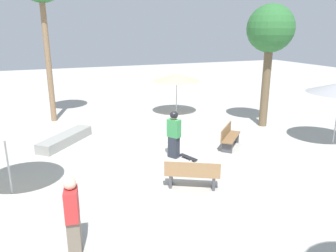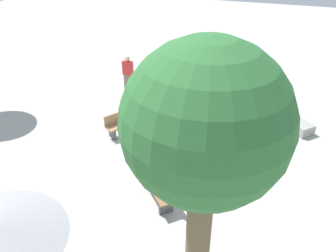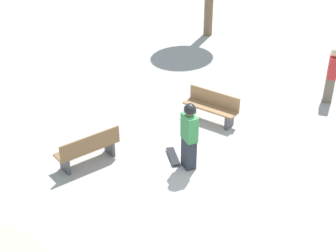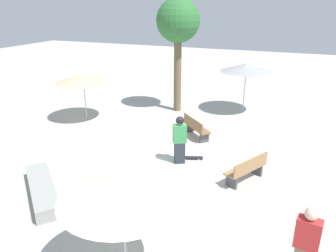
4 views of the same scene
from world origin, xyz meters
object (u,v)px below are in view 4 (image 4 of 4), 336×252
bench_near (247,169)px  shade_umbrella_cream (122,190)px  skater_main (180,138)px  concrete_ledge (42,190)px  bench_far (196,128)px  bystander_watching (306,245)px  palm_tree_far_back (178,23)px  shade_umbrella_grey (246,68)px  shade_umbrella_tan (83,78)px  skateboard (192,157)px

bench_near → shade_umbrella_cream: (-1.59, -4.87, 1.69)m
skater_main → bench_near: (2.40, -0.43, -0.50)m
concrete_ledge → bench_far: size_ratio=1.76×
bystander_watching → skater_main: bearing=-34.3°
palm_tree_far_back → shade_umbrella_cream: bearing=-74.6°
shade_umbrella_grey → bench_far: bearing=-106.7°
skater_main → bench_near: 2.49m
bench_far → palm_tree_far_back: palm_tree_far_back is taller
shade_umbrella_cream → shade_umbrella_tan: 10.19m
shade_umbrella_grey → shade_umbrella_tan: (-6.76, -4.00, -0.28)m
shade_umbrella_grey → shade_umbrella_tan: 7.86m
skater_main → palm_tree_far_back: bearing=80.9°
skateboard → palm_tree_far_back: size_ratio=0.15×
palm_tree_far_back → shade_umbrella_grey: bearing=17.3°
bench_far → shade_umbrella_cream: shade_umbrella_cream is taller
skater_main → concrete_ledge: (-2.97, -3.50, -0.73)m
shade_umbrella_cream → shade_umbrella_tan: size_ratio=0.94×
shade_umbrella_cream → palm_tree_far_back: size_ratio=0.43×
bench_near → bystander_watching: bearing=-125.5°
concrete_ledge → shade_umbrella_cream: (3.78, -1.79, 1.93)m
skater_main → bystander_watching: 5.68m
concrete_ledge → bystander_watching: bystander_watching is taller
shade_umbrella_grey → bystander_watching: shade_umbrella_grey is taller
skater_main → shade_umbrella_grey: size_ratio=0.67×
shade_umbrella_grey → palm_tree_far_back: size_ratio=0.46×
bench_far → skateboard: bearing=-31.8°
bystander_watching → bench_near: bearing=-54.6°
shade_umbrella_grey → shade_umbrella_tan: bearing=-149.4°
bench_near → shade_umbrella_cream: 5.40m
concrete_ledge → bench_near: bearing=29.8°
bench_near → palm_tree_far_back: palm_tree_far_back is taller
concrete_ledge → bench_near: (5.37, 3.08, 0.23)m
bench_far → shade_umbrella_cream: (0.98, -7.72, 1.69)m
shade_umbrella_tan → shade_umbrella_cream: bearing=-50.3°
bench_far → shade_umbrella_cream: bearing=-38.4°
bench_near → shade_umbrella_tan: (-8.10, 2.97, 1.59)m
skater_main → concrete_ledge: skater_main is taller
bench_far → palm_tree_far_back: size_ratio=0.26×
skateboard → bystander_watching: 5.81m
skater_main → palm_tree_far_back: palm_tree_far_back is taller
bench_near → bench_far: size_ratio=1.11×
shade_umbrella_grey → concrete_ledge: bearing=-111.9°
skater_main → bench_far: skater_main is taller
shade_umbrella_grey → shade_umbrella_cream: (-0.25, -11.84, -0.17)m
shade_umbrella_tan → skater_main: bearing=-24.0°
bench_far → palm_tree_far_back: (-2.00, 3.11, 3.92)m
shade_umbrella_grey → shade_umbrella_tan: shade_umbrella_grey is taller
skater_main → bench_far: bearing=63.5°
bystander_watching → shade_umbrella_cream: bearing=32.1°
shade_umbrella_grey → palm_tree_far_back: 3.96m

